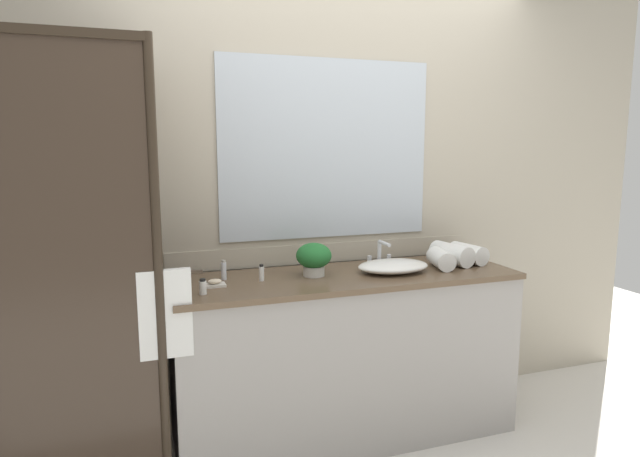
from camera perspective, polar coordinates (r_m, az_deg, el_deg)
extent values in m
plane|color=silver|center=(3.15, 2.77, -21.03)|extent=(8.00, 8.00, 0.00)
cube|color=#B2A893|center=(3.06, 0.55, 3.85)|extent=(4.40, 0.05, 2.60)
cube|color=#B2A893|center=(3.08, 0.72, -2.59)|extent=(1.80, 0.01, 0.11)
cube|color=silver|center=(3.02, 0.75, 8.41)|extent=(1.22, 0.01, 0.99)
cube|color=#9E9993|center=(2.96, 2.76, -13.62)|extent=(1.80, 0.56, 0.87)
cube|color=brown|center=(2.81, 2.90, -5.19)|extent=(1.80, 0.58, 0.03)
cylinder|color=#2D2319|center=(2.33, -16.74, -5.61)|extent=(0.04, 0.04, 2.00)
cube|color=#2D2319|center=(2.34, -30.86, 17.84)|extent=(1.00, 0.04, 0.04)
cube|color=#382B21|center=(2.37, -28.98, -6.13)|extent=(0.96, 0.01, 1.96)
cube|color=#382B21|center=(2.61, -17.02, -4.10)|extent=(0.01, 0.57, 1.96)
cylinder|color=#2D2319|center=(2.33, -16.30, -4.71)|extent=(0.32, 0.02, 0.02)
cube|color=white|center=(2.38, -16.12, -8.73)|extent=(0.22, 0.04, 0.38)
ellipsoid|color=white|center=(2.88, 7.79, -3.98)|extent=(0.39, 0.27, 0.06)
cube|color=silver|center=(3.03, 6.31, -3.73)|extent=(0.17, 0.04, 0.02)
cylinder|color=silver|center=(3.02, 6.33, -2.48)|extent=(0.02, 0.02, 0.12)
cylinder|color=silver|center=(2.95, 6.85, -1.58)|extent=(0.02, 0.12, 0.02)
cylinder|color=silver|center=(3.00, 5.28, -3.27)|extent=(0.02, 0.02, 0.04)
cylinder|color=silver|center=(3.05, 7.33, -3.11)|extent=(0.02, 0.02, 0.04)
cylinder|color=beige|center=(2.77, -0.66, -4.53)|extent=(0.11, 0.11, 0.05)
ellipsoid|color=#23692E|center=(2.75, -0.67, -2.89)|extent=(0.18, 0.18, 0.13)
cube|color=silver|center=(2.62, -11.12, -5.92)|extent=(0.10, 0.07, 0.01)
ellipsoid|color=beige|center=(2.62, -11.14, -5.54)|extent=(0.07, 0.04, 0.02)
cylinder|color=white|center=(2.49, -12.36, -6.17)|extent=(0.03, 0.03, 0.06)
cylinder|color=black|center=(2.48, -12.38, -5.37)|extent=(0.03, 0.03, 0.01)
cylinder|color=silver|center=(2.73, -10.20, -4.46)|extent=(0.03, 0.03, 0.09)
cylinder|color=#B7B2A8|center=(2.72, -10.23, -3.44)|extent=(0.02, 0.02, 0.01)
cylinder|color=white|center=(2.68, -6.24, -4.80)|extent=(0.03, 0.03, 0.07)
cylinder|color=black|center=(2.67, -6.25, -3.93)|extent=(0.02, 0.02, 0.01)
cylinder|color=white|center=(3.18, 15.45, -2.56)|extent=(0.14, 0.24, 0.11)
cylinder|color=white|center=(3.12, 13.81, -2.64)|extent=(0.16, 0.27, 0.12)
cylinder|color=white|center=(3.01, 12.74, -3.17)|extent=(0.15, 0.22, 0.10)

